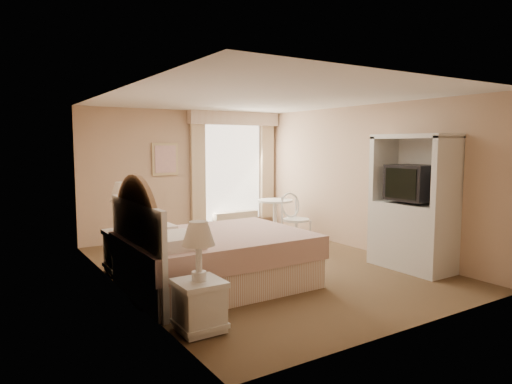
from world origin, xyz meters
TOP-DOWN VIEW (x-y plane):
  - room at (0.00, 0.00)m, footprint 4.21×5.51m
  - window at (1.05, 2.65)m, footprint 2.05×0.22m
  - framed_art at (-0.45, 2.71)m, footprint 0.52×0.04m
  - bed at (-1.11, -0.45)m, footprint 2.30×1.81m
  - nightstand_near at (-1.84, -1.70)m, footprint 0.45×0.45m
  - nightstand_far at (-1.84, 0.77)m, footprint 0.53×0.53m
  - round_table at (1.46, 1.76)m, footprint 0.70×0.70m
  - cafe_chair at (1.24, 0.85)m, footprint 0.53×0.53m
  - armoire at (1.81, -1.28)m, footprint 0.60×1.19m

SIDE VIEW (x-z plane):
  - bed at x=-1.11m, z-range -0.42..1.18m
  - nightstand_near at x=-1.84m, z-range -0.13..0.95m
  - nightstand_far at x=-1.84m, z-range -0.16..1.13m
  - round_table at x=1.46m, z-range 0.12..0.86m
  - cafe_chair at x=1.24m, z-range 0.08..1.05m
  - armoire at x=1.81m, z-range -0.17..1.81m
  - room at x=0.00m, z-range -0.01..2.50m
  - window at x=1.05m, z-range 0.09..2.60m
  - framed_art at x=-0.45m, z-range 1.24..1.86m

